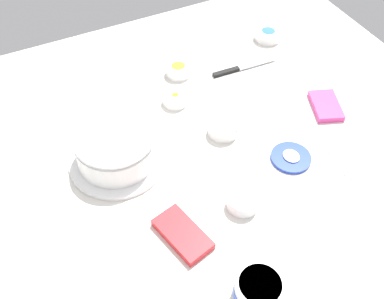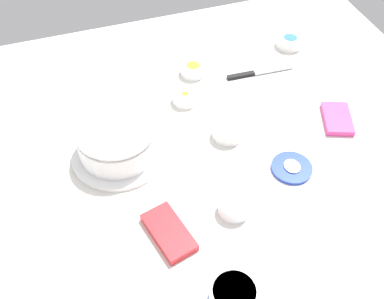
% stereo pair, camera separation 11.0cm
% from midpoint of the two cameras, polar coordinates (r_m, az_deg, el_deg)
% --- Properties ---
extents(ground_plane, '(1.54, 1.54, 0.00)m').
position_cam_midpoint_polar(ground_plane, '(1.29, 7.52, -1.39)').
color(ground_plane, silver).
extents(frosted_cake, '(0.27, 0.27, 0.12)m').
position_cam_midpoint_polar(frosted_cake, '(1.26, -7.09, 0.93)').
color(frosted_cake, white).
rests_on(frosted_cake, ground_plane).
extents(frosting_tub, '(0.11, 0.11, 0.07)m').
position_cam_midpoint_polar(frosting_tub, '(1.03, 8.50, -18.29)').
color(frosting_tub, white).
rests_on(frosting_tub, ground_plane).
extents(frosting_tub_lid, '(0.11, 0.11, 0.02)m').
position_cam_midpoint_polar(frosting_tub_lid, '(1.29, 14.97, -2.37)').
color(frosting_tub_lid, '#233DAD').
rests_on(frosting_tub_lid, ground_plane).
extents(spreading_knife, '(0.03, 0.24, 0.01)m').
position_cam_midpoint_polar(spreading_knife, '(1.57, 9.95, 9.47)').
color(spreading_knife, silver).
rests_on(spreading_knife, ground_plane).
extents(sprinkle_bowl_green, '(0.08, 0.08, 0.04)m').
position_cam_midpoint_polar(sprinkle_bowl_green, '(1.17, 8.14, -7.29)').
color(sprinkle_bowl_green, white).
rests_on(sprinkle_bowl_green, ground_plane).
extents(sprinkle_bowl_pink, '(0.09, 0.09, 0.04)m').
position_cam_midpoint_polar(sprinkle_bowl_pink, '(1.33, 6.93, 2.25)').
color(sprinkle_bowl_pink, white).
rests_on(sprinkle_bowl_pink, ground_plane).
extents(sprinkle_bowl_yellow, '(0.09, 0.09, 0.04)m').
position_cam_midpoint_polar(sprinkle_bowl_yellow, '(1.54, 2.24, 10.15)').
color(sprinkle_bowl_yellow, white).
rests_on(sprinkle_bowl_yellow, ground_plane).
extents(sprinkle_bowl_orange, '(0.08, 0.08, 0.03)m').
position_cam_midpoint_polar(sprinkle_bowl_orange, '(1.43, 1.35, 6.58)').
color(sprinkle_bowl_orange, white).
rests_on(sprinkle_bowl_orange, ground_plane).
extents(sprinkle_bowl_blue, '(0.10, 0.10, 0.04)m').
position_cam_midpoint_polar(sprinkle_bowl_blue, '(1.72, 14.19, 13.16)').
color(sprinkle_bowl_blue, white).
rests_on(sprinkle_bowl_blue, ground_plane).
extents(candy_box_lower, '(0.15, 0.12, 0.02)m').
position_cam_midpoint_polar(candy_box_lower, '(1.46, 20.07, 3.59)').
color(candy_box_lower, '#E53D8E').
rests_on(candy_box_lower, ground_plane).
extents(candy_box_upper, '(0.17, 0.11, 0.02)m').
position_cam_midpoint_polar(candy_box_upper, '(1.13, -0.10, -10.63)').
color(candy_box_upper, red).
rests_on(candy_box_upper, ground_plane).
extents(paper_napkin, '(0.17, 0.17, 0.01)m').
position_cam_midpoint_polar(paper_napkin, '(1.35, 22.95, -2.60)').
color(paper_napkin, white).
rests_on(paper_napkin, ground_plane).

